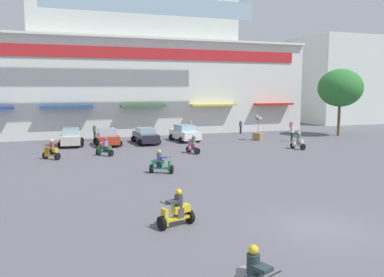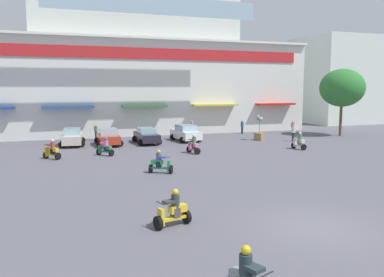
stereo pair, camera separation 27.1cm
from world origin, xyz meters
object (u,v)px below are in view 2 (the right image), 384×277
object	(u,v)px
plaza_tree_1	(342,88)
scooter_rider_7	(173,211)
pedestrian_2	(293,127)
pedestrian_3	(96,131)
scooter_rider_8	(194,145)
scooter_rider_6	(160,163)
pedestrian_0	(242,126)
balloon_vendor_cart	(259,129)
parked_car_2	(146,135)
pedestrian_1	(192,127)
scooter_rider_9	(105,148)
parked_car_0	(72,137)
scooter_rider_5	(299,142)
pedestrian_4	(293,132)
parked_car_1	(108,137)
scooter_rider_4	(52,151)
parked_car_3	(186,133)

from	to	relation	value
plaza_tree_1	scooter_rider_7	distance (m)	33.40
plaza_tree_1	pedestrian_2	world-z (taller)	plaza_tree_1
scooter_rider_7	pedestrian_3	bearing A→B (deg)	91.20
scooter_rider_8	pedestrian_3	size ratio (longest dim) A/B	0.95
scooter_rider_6	pedestrian_0	bearing A→B (deg)	51.13
pedestrian_3	balloon_vendor_cart	bearing A→B (deg)	-18.04
parked_car_2	pedestrian_1	distance (m)	7.15
scooter_rider_9	pedestrian_1	size ratio (longest dim) A/B	0.85
plaza_tree_1	pedestrian_3	xyz separation A→B (m)	(-25.75, 4.53, -4.27)
parked_car_0	balloon_vendor_cart	xyz separation A→B (m)	(17.84, -2.23, 0.35)
plaza_tree_1	scooter_rider_9	size ratio (longest dim) A/B	5.07
scooter_rider_9	pedestrian_3	xyz separation A→B (m)	(0.12, 9.20, 0.36)
pedestrian_1	parked_car_2	bearing A→B (deg)	-145.65
plaza_tree_1	pedestrian_2	xyz separation A→B (m)	(-4.63, 2.16, -4.31)
pedestrian_1	scooter_rider_5	bearing A→B (deg)	-64.24
pedestrian_0	parked_car_2	bearing A→B (deg)	-160.40
parked_car_2	pedestrian_4	size ratio (longest dim) A/B	2.66
parked_car_1	scooter_rider_6	bearing A→B (deg)	-83.06
scooter_rider_7	pedestrian_1	size ratio (longest dim) A/B	0.89
scooter_rider_7	pedestrian_4	bearing A→B (deg)	47.14
pedestrian_4	plaza_tree_1	bearing A→B (deg)	17.06
pedestrian_1	pedestrian_3	size ratio (longest dim) A/B	1.02
scooter_rider_4	scooter_rider_8	xyz separation A→B (m)	(10.72, -0.91, 0.01)
parked_car_0	parked_car_1	world-z (taller)	parked_car_0
parked_car_1	parked_car_3	xyz separation A→B (m)	(7.59, 0.42, 0.03)
pedestrian_2	pedestrian_4	bearing A→B (deg)	-122.48
parked_car_2	scooter_rider_9	size ratio (longest dim) A/B	3.07
scooter_rider_7	scooter_rider_9	xyz separation A→B (m)	(-0.66, 16.74, -0.00)
balloon_vendor_cart	pedestrian_2	bearing A→B (deg)	25.43
scooter_rider_4	scooter_rider_9	size ratio (longest dim) A/B	1.05
parked_car_2	pedestrian_1	bearing A→B (deg)	34.35
pedestrian_1	pedestrian_4	distance (m)	10.86
parked_car_0	parked_car_1	xyz separation A→B (m)	(3.13, -0.80, -0.02)
parked_car_0	scooter_rider_6	size ratio (longest dim) A/B	2.81
parked_car_1	scooter_rider_8	size ratio (longest dim) A/B	2.58
pedestrian_1	pedestrian_3	bearing A→B (deg)	-177.28
scooter_rider_9	balloon_vendor_cart	distance (m)	16.16
plaza_tree_1	scooter_rider_4	distance (m)	30.51
parked_car_3	scooter_rider_4	world-z (taller)	parked_car_3
parked_car_3	scooter_rider_4	size ratio (longest dim) A/B	2.75
pedestrian_4	parked_car_2	bearing A→B (deg)	166.77
scooter_rider_5	pedestrian_3	world-z (taller)	pedestrian_3
pedestrian_2	parked_car_0	bearing A→B (deg)	-178.92
scooter_rider_9	pedestrian_2	world-z (taller)	pedestrian_2
scooter_rider_7	parked_car_3	bearing A→B (deg)	71.01
scooter_rider_5	pedestrian_2	world-z (taller)	pedestrian_2
pedestrian_4	balloon_vendor_cart	world-z (taller)	balloon_vendor_cart
scooter_rider_9	pedestrian_1	xyz separation A→B (m)	(10.37, 9.69, 0.38)
parked_car_3	scooter_rider_7	bearing A→B (deg)	-108.99
parked_car_2	scooter_rider_4	world-z (taller)	scooter_rider_4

